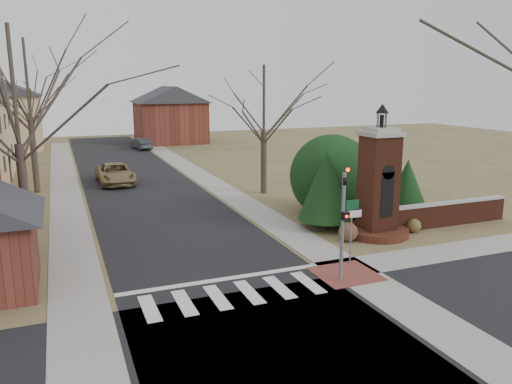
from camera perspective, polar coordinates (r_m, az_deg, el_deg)
name	(u,v)px	position (r m, az deg, el deg)	size (l,w,h in m)	color
ground	(241,304)	(17.59, -1.70, -12.66)	(120.00, 120.00, 0.00)	brown
main_street	(140,185)	(38.11, -13.14, 0.82)	(8.00, 70.00, 0.01)	black
cross_street	(277,346)	(15.12, 2.39, -17.12)	(120.00, 8.00, 0.01)	black
crosswalk_zone	(234,295)	(18.27, -2.58, -11.64)	(8.00, 2.20, 0.02)	silver
stop_bar	(221,280)	(19.58, -4.05, -9.96)	(8.00, 0.35, 0.02)	silver
sidewalk_right_main	(207,180)	(39.19, -5.62, 1.41)	(2.00, 60.00, 0.02)	gray
sidewalk_left	(65,190)	(37.72, -20.96, 0.20)	(2.00, 60.00, 0.02)	gray
curb_apron	(346,274)	(20.38, 10.24, -9.21)	(2.40, 2.40, 0.02)	brown
traffic_signal_pole	(343,215)	(18.98, 9.94, -2.64)	(0.28, 0.41, 4.50)	slate
sign_post	(352,219)	(20.97, 10.87, -3.04)	(0.90, 0.07, 2.75)	slate
brick_gate_monument	(378,193)	(25.20, 13.77, -0.06)	(3.20, 3.20, 6.47)	#542618
brick_garden_wall	(448,213)	(28.35, 21.05, -2.30)	(7.50, 0.50, 1.30)	#542618
house_distant_right	(170,113)	(64.50, -9.83, 8.86)	(8.80, 8.80, 7.30)	brown
evergreen_near	(326,185)	(25.87, 7.96, 0.80)	(2.80, 2.80, 4.10)	#473D33
evergreen_mid	(367,171)	(28.54, 12.56, 2.32)	(3.40, 3.40, 4.70)	#473D33
evergreen_far	(407,184)	(29.06, 16.87, 0.85)	(2.40, 2.40, 3.30)	#473D33
evergreen_mass	(332,173)	(28.86, 8.63, 2.19)	(4.80, 4.80, 4.80)	black
bare_tree_0	(12,77)	(24.03, -26.09, 11.76)	(8.05, 8.05, 11.15)	#473D33
bare_tree_1	(26,73)	(37.02, -24.78, 12.20)	(8.40, 8.40, 11.64)	#473D33
bare_tree_2	(28,87)	(50.02, -24.60, 10.83)	(7.35, 7.35, 10.19)	#473D33
bare_tree_3	(264,94)	(33.58, 0.91, 11.11)	(7.00, 7.00, 9.70)	#473D33
pickup_truck	(115,174)	(38.90, -15.79, 2.03)	(2.51, 5.45, 1.51)	olive
distant_car	(141,143)	(58.42, -12.98, 5.43)	(1.41, 4.05, 1.33)	#33363B
dry_shrub_left	(348,232)	(24.29, 10.48, -4.52)	(0.93, 0.93, 0.93)	brown
dry_shrub_right	(414,226)	(26.53, 17.59, -3.70)	(0.72, 0.72, 0.72)	brown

